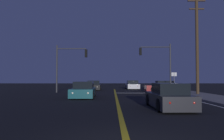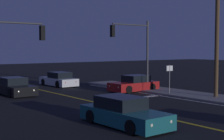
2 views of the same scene
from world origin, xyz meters
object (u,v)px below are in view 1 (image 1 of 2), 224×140
object	(u,v)px
car_far_approaching_white	(133,85)
street_sign_corner	(175,79)
car_mid_block_teal	(84,91)
car_lead_oncoming_red	(164,87)
traffic_signal_far_left	(69,61)
car_distant_tail_charcoal	(169,97)
car_parked_curb_black	(95,86)
utility_pole_right	(198,42)
traffic_signal_near_right	(160,60)

from	to	relation	value
car_far_approaching_white	street_sign_corner	bearing A→B (deg)	-73.60
car_far_approaching_white	car_mid_block_teal	distance (m)	17.68
car_lead_oncoming_red	traffic_signal_far_left	world-z (taller)	traffic_signal_far_left
car_distant_tail_charcoal	traffic_signal_far_left	bearing A→B (deg)	117.72
car_parked_curb_black	street_sign_corner	xyz separation A→B (m)	(9.36, -7.41, 0.98)
car_lead_oncoming_red	street_sign_corner	world-z (taller)	street_sign_corner
car_lead_oncoming_red	utility_pole_right	xyz separation A→B (m)	(1.87, -6.74, 4.49)
car_mid_block_teal	car_lead_oncoming_red	bearing A→B (deg)	-134.08
car_parked_curb_black	traffic_signal_far_left	world-z (taller)	traffic_signal_far_left
car_distant_tail_charcoal	utility_pole_right	size ratio (longest dim) A/B	0.48
utility_pole_right	street_sign_corner	world-z (taller)	utility_pole_right
car_mid_block_teal	traffic_signal_far_left	world-z (taller)	traffic_signal_far_left
traffic_signal_far_left	car_far_approaching_white	bearing A→B (deg)	49.29
car_lead_oncoming_red	car_parked_curb_black	world-z (taller)	same
car_distant_tail_charcoal	utility_pole_right	bearing A→B (deg)	61.19
car_mid_block_teal	traffic_signal_far_left	size ratio (longest dim) A/B	0.87
traffic_signal_far_left	utility_pole_right	world-z (taller)	utility_pole_right
car_lead_oncoming_red	car_parked_curb_black	xyz separation A→B (m)	(-8.89, 3.84, 0.00)
utility_pole_right	traffic_signal_near_right	bearing A→B (deg)	112.34
car_far_approaching_white	car_mid_block_teal	size ratio (longest dim) A/B	0.95
utility_pole_right	car_lead_oncoming_red	bearing A→B (deg)	105.53
utility_pole_right	car_parked_curb_black	bearing A→B (deg)	135.49
car_lead_oncoming_red	car_distant_tail_charcoal	xyz separation A→B (m)	(-3.31, -16.70, 0.00)
car_parked_curb_black	car_lead_oncoming_red	bearing A→B (deg)	155.24
car_lead_oncoming_red	traffic_signal_far_left	size ratio (longest dim) A/B	0.78
car_parked_curb_black	traffic_signal_near_right	distance (m)	10.06
car_lead_oncoming_red	car_mid_block_teal	size ratio (longest dim) A/B	0.90
car_far_approaching_white	car_parked_curb_black	bearing A→B (deg)	-150.31
car_distant_tail_charcoal	traffic_signal_near_right	xyz separation A→B (m)	(2.73, 15.93, 3.32)
car_parked_curb_black	car_distant_tail_charcoal	bearing A→B (deg)	103.80
car_mid_block_teal	street_sign_corner	bearing A→B (deg)	-148.82
car_distant_tail_charcoal	traffic_signal_far_left	size ratio (longest dim) A/B	0.86
traffic_signal_near_right	street_sign_corner	xyz separation A→B (m)	(1.05, -2.80, -2.33)
traffic_signal_near_right	traffic_signal_far_left	world-z (taller)	traffic_signal_near_right
street_sign_corner	traffic_signal_near_right	bearing A→B (deg)	110.63
traffic_signal_near_right	traffic_signal_far_left	bearing A→B (deg)	7.39
car_distant_tail_charcoal	car_mid_block_teal	world-z (taller)	same
car_mid_block_teal	utility_pole_right	xyz separation A→B (m)	(10.58, 2.68, 4.49)
car_distant_tail_charcoal	car_mid_block_teal	xyz separation A→B (m)	(-5.40, 7.28, 0.00)
car_lead_oncoming_red	traffic_signal_far_left	xyz separation A→B (m)	(-11.38, -2.17, 3.05)
car_distant_tail_charcoal	street_sign_corner	world-z (taller)	street_sign_corner
car_mid_block_teal	street_sign_corner	xyz separation A→B (m)	(9.18, 5.85, 0.98)
traffic_signal_far_left	car_mid_block_teal	bearing A→B (deg)	-69.80
street_sign_corner	utility_pole_right	bearing A→B (deg)	-66.19
street_sign_corner	car_mid_block_teal	bearing A→B (deg)	-147.51
traffic_signal_near_right	utility_pole_right	world-z (taller)	utility_pole_right
car_lead_oncoming_red	utility_pole_right	size ratio (longest dim) A/B	0.44
car_lead_oncoming_red	traffic_signal_near_right	size ratio (longest dim) A/B	0.73
car_distant_tail_charcoal	car_far_approaching_white	distance (m)	24.07
car_parked_curb_black	utility_pole_right	world-z (taller)	utility_pole_right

